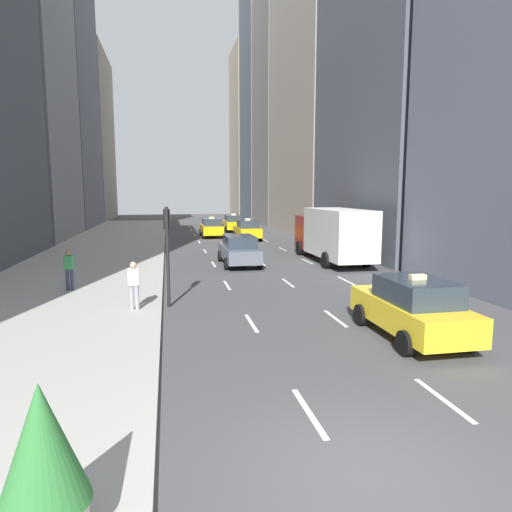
% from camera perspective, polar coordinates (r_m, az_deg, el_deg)
% --- Properties ---
extents(ground_plane, '(160.00, 160.00, 0.00)m').
position_cam_1_polar(ground_plane, '(7.58, 13.23, -25.13)').
color(ground_plane, '#474749').
extents(sidewalk_left, '(8.00, 66.00, 0.15)m').
position_cam_1_polar(sidewalk_left, '(33.28, -18.28, 0.64)').
color(sidewalk_left, '#ADAAA3').
rests_on(sidewalk_left, ground).
extents(lane_markings, '(5.72, 56.00, 0.01)m').
position_cam_1_polar(lane_markings, '(29.53, -0.49, 0.02)').
color(lane_markings, white).
rests_on(lane_markings, ground).
extents(building_row_left, '(6.00, 76.45, 32.46)m').
position_cam_1_polar(building_row_left, '(44.51, -27.13, 20.22)').
color(building_row_left, slate).
rests_on(building_row_left, ground).
extents(building_row_right, '(6.00, 80.88, 36.11)m').
position_cam_1_polar(building_row_right, '(50.99, 6.44, 19.99)').
color(building_row_right, slate).
rests_on(building_row_right, ground).
extents(taxi_lead, '(2.02, 4.40, 1.87)m').
position_cam_1_polar(taxi_lead, '(47.77, -2.87, 4.13)').
color(taxi_lead, yellow).
rests_on(taxi_lead, ground).
extents(taxi_second, '(2.02, 4.40, 1.87)m').
position_cam_1_polar(taxi_second, '(13.66, 18.96, -6.13)').
color(taxi_second, yellow).
rests_on(taxi_second, ground).
extents(taxi_third, '(2.02, 4.40, 1.87)m').
position_cam_1_polar(taxi_third, '(39.29, -1.09, 3.30)').
color(taxi_third, yellow).
rests_on(taxi_third, ground).
extents(taxi_fourth, '(2.02, 4.40, 1.87)m').
position_cam_1_polar(taxi_fourth, '(41.92, -5.59, 3.56)').
color(taxi_fourth, yellow).
rests_on(taxi_fourth, ground).
extents(sedan_black_near, '(2.02, 4.88, 1.70)m').
position_cam_1_polar(sedan_black_near, '(25.73, -2.13, 0.77)').
color(sedan_black_near, '#565B66').
rests_on(sedan_black_near, ground).
extents(box_truck, '(2.58, 8.40, 3.15)m').
position_cam_1_polar(box_truck, '(27.20, 9.57, 2.83)').
color(box_truck, maroon).
rests_on(box_truck, ground).
extents(planter_with_shrub, '(1.00, 1.00, 1.95)m').
position_cam_1_polar(planter_with_shrub, '(5.98, -25.05, -22.54)').
color(planter_with_shrub, beige).
rests_on(planter_with_shrub, sidewalk_left).
extents(pedestrian_mid_block, '(0.36, 0.22, 1.65)m').
position_cam_1_polar(pedestrian_mid_block, '(15.92, -15.03, -3.30)').
color(pedestrian_mid_block, gray).
rests_on(pedestrian_mid_block, sidewalk_left).
extents(pedestrian_far_walking, '(0.36, 0.22, 1.65)m').
position_cam_1_polar(pedestrian_far_walking, '(19.93, -22.31, -1.38)').
color(pedestrian_far_walking, '#383D51').
rests_on(pedestrian_far_walking, sidewalk_left).
extents(traffic_light_pole, '(0.24, 0.42, 3.60)m').
position_cam_1_polar(traffic_light_pole, '(16.53, -11.04, 1.94)').
color(traffic_light_pole, black).
rests_on(traffic_light_pole, ground).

